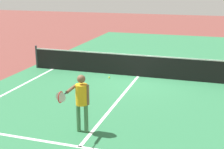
% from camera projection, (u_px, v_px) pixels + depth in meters
% --- Properties ---
extents(ground_plane, '(60.00, 60.00, 0.00)m').
position_uv_depth(ground_plane, '(138.00, 76.00, 13.46)').
color(ground_plane, brown).
extents(court_surface_inbounds, '(10.62, 24.40, 0.00)m').
position_uv_depth(court_surface_inbounds, '(138.00, 76.00, 13.46)').
color(court_surface_inbounds, '#2D7247').
rests_on(court_surface_inbounds, ground_plane).
extents(line_service_near, '(8.22, 0.10, 0.01)m').
position_uv_depth(line_service_near, '(80.00, 147.00, 7.59)').
color(line_service_near, white).
rests_on(line_service_near, ground_plane).
extents(line_center_service, '(0.10, 6.40, 0.01)m').
position_uv_depth(line_center_service, '(117.00, 102.00, 10.52)').
color(line_center_service, white).
rests_on(line_center_service, ground_plane).
extents(net, '(9.97, 0.09, 1.07)m').
position_uv_depth(net, '(138.00, 65.00, 13.32)').
color(net, '#33383D').
rests_on(net, ground_plane).
extents(player_near, '(0.48, 1.19, 1.59)m').
position_uv_depth(player_near, '(81.00, 98.00, 8.09)').
color(player_near, '#3F7247').
rests_on(player_near, ground_plane).
extents(tennis_ball_near_net, '(0.07, 0.07, 0.07)m').
position_uv_depth(tennis_ball_near_net, '(109.00, 77.00, 13.20)').
color(tennis_ball_near_net, '#CCE033').
rests_on(tennis_ball_near_net, ground_plane).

